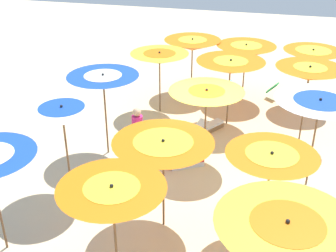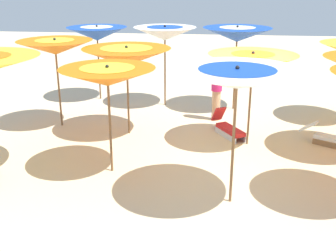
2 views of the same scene
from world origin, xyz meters
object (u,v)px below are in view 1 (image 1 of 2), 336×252
(beach_umbrella_6, at_px, (230,67))
(beach_umbrella_13, at_px, (271,161))
(beach_umbrella_1, at_px, (160,58))
(beach_umbrella_11, at_px, (309,74))
(beach_umbrella_14, at_px, (286,231))
(beach_umbrella_5, at_px, (246,51))
(lounger_1, at_px, (285,96))
(beach_umbrella_9, at_px, (112,195))
(beach_umbrella_10, at_px, (313,56))
(beach_ball, at_px, (229,84))
(beach_umbrella_3, at_px, (62,114))
(beach_umbrella_12, at_px, (319,106))
(beach_umbrella_7, at_px, (206,98))
(lounger_2, at_px, (210,125))
(beach_umbrella_2, at_px, (103,82))
(lounger_3, at_px, (183,160))
(beach_umbrella_8, at_px, (163,150))
(beachgoer_0, at_px, (138,137))
(beach_umbrella_0, at_px, (192,45))

(beach_umbrella_6, relative_size, beach_umbrella_13, 1.01)
(beach_umbrella_1, relative_size, beach_umbrella_11, 0.90)
(beach_umbrella_14, bearing_deg, beach_umbrella_6, -166.93)
(beach_umbrella_5, relative_size, lounger_1, 1.67)
(beach_umbrella_13, bearing_deg, beach_umbrella_11, 170.20)
(lounger_1, bearing_deg, beach_umbrella_9, -92.87)
(beach_umbrella_1, height_order, beach_umbrella_9, beach_umbrella_9)
(beach_umbrella_6, relative_size, beach_umbrella_11, 0.93)
(beach_umbrella_6, bearing_deg, beach_umbrella_10, 129.15)
(beach_umbrella_10, distance_m, beach_umbrella_13, 7.76)
(beach_umbrella_5, relative_size, beach_ball, 6.51)
(beach_umbrella_3, xyz_separation_m, beach_umbrella_10, (-7.13, 6.00, -0.31))
(beach_umbrella_5, relative_size, beach_umbrella_12, 0.87)
(beach_umbrella_5, distance_m, beach_umbrella_12, 5.78)
(beach_umbrella_7, height_order, beach_umbrella_9, beach_umbrella_9)
(beach_umbrella_5, distance_m, beach_umbrella_9, 9.91)
(beach_umbrella_10, relative_size, beach_umbrella_11, 0.89)
(beach_umbrella_1, relative_size, lounger_2, 1.88)
(beach_umbrella_6, distance_m, beach_umbrella_7, 2.62)
(beach_umbrella_12, xyz_separation_m, beach_ball, (-6.33, -2.89, -2.13))
(beach_umbrella_7, height_order, beach_umbrella_14, beach_umbrella_14)
(beach_umbrella_2, height_order, beach_ball, beach_umbrella_2)
(beach_umbrella_5, height_order, beach_umbrella_9, beach_umbrella_9)
(lounger_2, bearing_deg, lounger_1, -5.28)
(beach_umbrella_12, relative_size, lounger_3, 2.07)
(beach_umbrella_1, height_order, lounger_1, beach_umbrella_1)
(beach_umbrella_2, relative_size, beach_umbrella_10, 1.15)
(beach_umbrella_9, bearing_deg, beach_umbrella_8, 168.52)
(beach_umbrella_5, distance_m, beach_umbrella_7, 4.85)
(beach_umbrella_8, distance_m, beachgoer_0, 2.82)
(beach_umbrella_8, height_order, beach_umbrella_9, beach_umbrella_9)
(beach_umbrella_11, relative_size, lounger_3, 2.04)
(beach_umbrella_6, height_order, beach_umbrella_10, beach_umbrella_6)
(beach_umbrella_5, distance_m, beach_umbrella_10, 2.33)
(beachgoer_0, xyz_separation_m, beach_ball, (-6.62, 1.73, -0.81))
(beach_umbrella_13, bearing_deg, beach_umbrella_1, -145.90)
(beach_umbrella_2, distance_m, lounger_2, 4.08)
(beach_umbrella_10, bearing_deg, beach_umbrella_0, -92.29)
(lounger_3, bearing_deg, beach_umbrella_14, -92.23)
(beach_umbrella_1, bearing_deg, beach_umbrella_2, -12.89)
(lounger_3, bearing_deg, lounger_2, 50.37)
(beach_umbrella_1, bearing_deg, beach_umbrella_3, -9.62)
(beach_umbrella_11, distance_m, beachgoer_0, 5.43)
(lounger_3, bearing_deg, beachgoer_0, 164.35)
(lounger_3, relative_size, beach_ball, 3.61)
(beach_umbrella_10, distance_m, beach_umbrella_14, 10.13)
(lounger_3, height_order, beach_ball, lounger_3)
(beach_umbrella_0, relative_size, beach_umbrella_7, 0.98)
(beach_umbrella_11, height_order, lounger_1, beach_umbrella_11)
(beach_umbrella_8, bearing_deg, beachgoer_0, -149.19)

